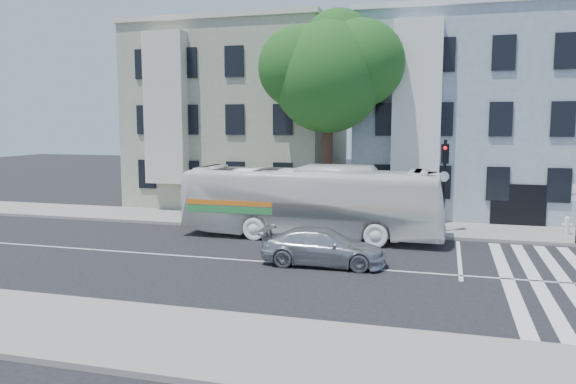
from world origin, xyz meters
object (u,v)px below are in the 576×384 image
at_px(bus, 311,202).
at_px(sedan, 323,247).
at_px(traffic_signal, 444,174).
at_px(fire_hydrant, 567,225).

bearing_deg(bus, sedan, -160.65).
relative_size(bus, sedan, 2.57).
height_order(traffic_signal, fire_hydrant, traffic_signal).
bearing_deg(sedan, bus, 17.36).
bearing_deg(fire_hydrant, bus, -164.15).
relative_size(bus, traffic_signal, 2.67).
bearing_deg(bus, traffic_signal, -68.23).
relative_size(bus, fire_hydrant, 14.23).
distance_m(sedan, fire_hydrant, 12.49).
bearing_deg(sedan, fire_hydrant, -52.22).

